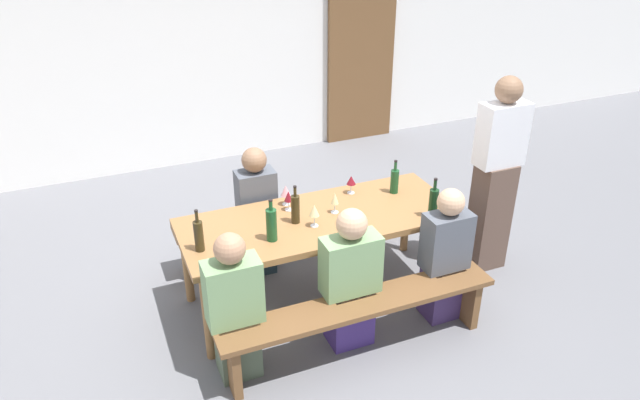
# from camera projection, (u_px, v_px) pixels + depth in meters

# --- Properties ---
(ground_plane) EXTENTS (24.00, 24.00, 0.00)m
(ground_plane) POSITION_uv_depth(u_px,v_px,m) (320.00, 296.00, 4.93)
(ground_plane) COLOR slate
(back_wall) EXTENTS (14.00, 0.20, 3.20)m
(back_wall) POSITION_uv_depth(u_px,v_px,m) (213.00, 25.00, 6.77)
(back_wall) COLOR white
(back_wall) RESTS_ON ground
(wooden_door) EXTENTS (0.90, 0.06, 2.10)m
(wooden_door) POSITION_uv_depth(u_px,v_px,m) (361.00, 60.00, 7.54)
(wooden_door) COLOR brown
(wooden_door) RESTS_ON ground
(tasting_table) EXTENTS (2.15, 0.84, 0.75)m
(tasting_table) POSITION_uv_depth(u_px,v_px,m) (320.00, 226.00, 4.61)
(tasting_table) COLOR olive
(tasting_table) RESTS_ON ground
(bench_near) EXTENTS (2.05, 0.30, 0.45)m
(bench_near) POSITION_uv_depth(u_px,v_px,m) (360.00, 313.00, 4.17)
(bench_near) COLOR brown
(bench_near) RESTS_ON ground
(bench_far) EXTENTS (2.05, 0.30, 0.45)m
(bench_far) POSITION_uv_depth(u_px,v_px,m) (289.00, 219.00, 5.35)
(bench_far) COLOR brown
(bench_far) RESTS_ON ground
(wine_bottle_0) EXTENTS (0.07, 0.07, 0.33)m
(wine_bottle_0) POSITION_uv_depth(u_px,v_px,m) (433.00, 203.00, 4.53)
(wine_bottle_0) COLOR #143319
(wine_bottle_0) RESTS_ON tasting_table
(wine_bottle_1) EXTENTS (0.07, 0.07, 0.29)m
(wine_bottle_1) POSITION_uv_depth(u_px,v_px,m) (395.00, 181.00, 4.90)
(wine_bottle_1) COLOR #194723
(wine_bottle_1) RESTS_ON tasting_table
(wine_bottle_2) EXTENTS (0.07, 0.07, 0.32)m
(wine_bottle_2) POSITION_uv_depth(u_px,v_px,m) (199.00, 235.00, 4.11)
(wine_bottle_2) COLOR #332814
(wine_bottle_2) RESTS_ON tasting_table
(wine_bottle_3) EXTENTS (0.08, 0.08, 0.33)m
(wine_bottle_3) POSITION_uv_depth(u_px,v_px,m) (272.00, 224.00, 4.23)
(wine_bottle_3) COLOR #194723
(wine_bottle_3) RESTS_ON tasting_table
(wine_bottle_4) EXTENTS (0.07, 0.07, 0.31)m
(wine_bottle_4) POSITION_uv_depth(u_px,v_px,m) (295.00, 209.00, 4.46)
(wine_bottle_4) COLOR #332814
(wine_bottle_4) RESTS_ON tasting_table
(wine_glass_0) EXTENTS (0.06, 0.06, 0.17)m
(wine_glass_0) POSITION_uv_depth(u_px,v_px,m) (335.00, 199.00, 4.59)
(wine_glass_0) COLOR silver
(wine_glass_0) RESTS_ON tasting_table
(wine_glass_1) EXTENTS (0.07, 0.07, 0.16)m
(wine_glass_1) POSITION_uv_depth(u_px,v_px,m) (288.00, 197.00, 4.63)
(wine_glass_1) COLOR silver
(wine_glass_1) RESTS_ON tasting_table
(wine_glass_2) EXTENTS (0.08, 0.08, 0.18)m
(wine_glass_2) POSITION_uv_depth(u_px,v_px,m) (314.00, 211.00, 4.40)
(wine_glass_2) COLOR silver
(wine_glass_2) RESTS_ON tasting_table
(wine_glass_3) EXTENTS (0.08, 0.08, 0.17)m
(wine_glass_3) POSITION_uv_depth(u_px,v_px,m) (286.00, 191.00, 4.70)
(wine_glass_3) COLOR silver
(wine_glass_3) RESTS_ON tasting_table
(wine_glass_4) EXTENTS (0.08, 0.08, 0.16)m
(wine_glass_4) POSITION_uv_depth(u_px,v_px,m) (351.00, 181.00, 4.88)
(wine_glass_4) COLOR silver
(wine_glass_4) RESTS_ON tasting_table
(seated_guest_near_0) EXTENTS (0.37, 0.24, 1.11)m
(seated_guest_near_0) POSITION_uv_depth(u_px,v_px,m) (235.00, 310.00, 3.93)
(seated_guest_near_0) COLOR #4A5845
(seated_guest_near_0) RESTS_ON ground
(seated_guest_near_1) EXTENTS (0.42, 0.24, 1.11)m
(seated_guest_near_1) POSITION_uv_depth(u_px,v_px,m) (350.00, 282.00, 4.22)
(seated_guest_near_1) COLOR #3E2971
(seated_guest_near_1) RESTS_ON ground
(seated_guest_near_2) EXTENTS (0.35, 0.24, 1.10)m
(seated_guest_near_2) POSITION_uv_depth(u_px,v_px,m) (444.00, 258.00, 4.48)
(seated_guest_near_2) COLOR #3D2A5A
(seated_guest_near_2) RESTS_ON ground
(seated_guest_far_0) EXTENTS (0.32, 0.24, 1.16)m
(seated_guest_far_0) POSITION_uv_depth(u_px,v_px,m) (257.00, 213.00, 5.02)
(seated_guest_far_0) COLOR #263C46
(seated_guest_far_0) RESTS_ON ground
(standing_host) EXTENTS (0.39, 0.24, 1.72)m
(standing_host) POSITION_uv_depth(u_px,v_px,m) (495.00, 179.00, 4.97)
(standing_host) COLOR brown
(standing_host) RESTS_ON ground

